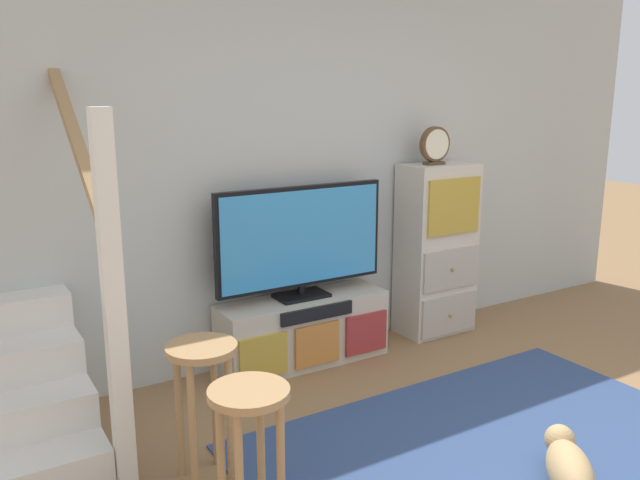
% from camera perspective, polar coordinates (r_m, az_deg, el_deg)
% --- Properties ---
extents(back_wall, '(6.40, 0.12, 2.70)m').
position_cam_1_polar(back_wall, '(4.65, 0.04, 6.65)').
color(back_wall, '#B2B7B2').
rests_on(back_wall, ground_plane).
extents(area_rug, '(2.60, 1.80, 0.01)m').
position_cam_1_polar(area_rug, '(3.69, 16.03, -17.83)').
color(area_rug, navy).
rests_on(area_rug, ground_plane).
extents(media_console, '(1.21, 0.38, 0.48)m').
position_cam_1_polar(media_console, '(4.54, -1.46, -8.00)').
color(media_console, '#BCB29E').
rests_on(media_console, ground_plane).
extents(television, '(1.25, 0.22, 0.77)m').
position_cam_1_polar(television, '(4.37, -1.66, 0.08)').
color(television, black).
rests_on(television, media_console).
extents(side_cabinet, '(0.58, 0.38, 1.33)m').
position_cam_1_polar(side_cabinet, '(5.10, 10.24, -0.85)').
color(side_cabinet, beige).
rests_on(side_cabinet, ground_plane).
extents(desk_clock, '(0.26, 0.08, 0.28)m').
position_cam_1_polar(desk_clock, '(4.91, 10.09, 8.19)').
color(desk_clock, '#4C3823').
rests_on(desk_clock, side_cabinet).
extents(bar_stool_near, '(0.34, 0.34, 0.68)m').
position_cam_1_polar(bar_stool_near, '(2.79, -6.22, -16.09)').
color(bar_stool_near, '#A37A4C').
rests_on(bar_stool_near, ground_plane).
extents(bar_stool_far, '(0.34, 0.34, 0.70)m').
position_cam_1_polar(bar_stool_far, '(3.20, -10.29, -12.06)').
color(bar_stool_far, '#A37A4C').
rests_on(bar_stool_far, ground_plane).
extents(dog, '(0.43, 0.48, 0.23)m').
position_cam_1_polar(dog, '(3.48, 21.04, -18.13)').
color(dog, tan).
rests_on(dog, ground_plane).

